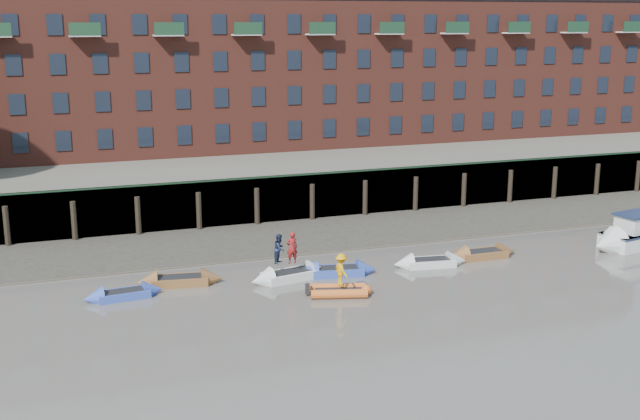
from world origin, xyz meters
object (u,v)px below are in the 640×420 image
rowboat_6 (483,254)px  rowboat_5 (430,262)px  motor_launch (628,237)px  person_rib_crew (341,270)px  rib_tender (341,291)px  person_rower_b (280,249)px  person_rower_a (292,248)px  rowboat_2 (180,281)px  rowboat_4 (337,271)px  rowboat_1 (123,294)px  rowboat_3 (290,275)px

rowboat_6 → rowboat_5: bearing=-172.6°
motor_launch → person_rib_crew: 19.99m
rowboat_6 → rib_tender: 10.81m
rib_tender → person_rower_b: (-2.22, 3.52, 1.49)m
motor_launch → person_rower_b: (-22.06, 1.29, 1.04)m
rowboat_6 → person_rower_a: person_rower_a is taller
rowboat_6 → rowboat_2: bearing=177.3°
person_rower_a → person_rib_crew: person_rower_a is taller
rowboat_6 → person_rower_b: person_rower_b is taller
rowboat_6 → rowboat_4: bearing=-178.1°
person_rower_b → rowboat_6: bearing=-53.1°
person_rib_crew → rowboat_1: bearing=65.6°
rowboat_1 → rib_tender: size_ratio=1.27×
rowboat_3 → person_rib_crew: size_ratio=2.82×
rowboat_1 → person_rower_b: size_ratio=2.53×
rowboat_5 → motor_launch: motor_launch is taller
rowboat_3 → rowboat_6: size_ratio=1.09×
person_rower_a → person_rower_b: size_ratio=1.08×
rowboat_6 → person_rib_crew: bearing=-161.1°
rowboat_3 → rowboat_4: (2.69, -0.14, -0.01)m
person_rib_crew → motor_launch: bearing=-90.6°
person_rower_b → person_rib_crew: person_rower_b is taller
rowboat_5 → motor_launch: 13.27m
rowboat_2 → rib_tender: size_ratio=1.46×
rowboat_2 → rowboat_3: (5.83, -1.12, 0.00)m
rowboat_1 → rowboat_4: bearing=-5.8°
rib_tender → person_rower_a: person_rower_a is taller
motor_launch → person_rower_b: 22.12m
rowboat_6 → motor_launch: motor_launch is taller
rowboat_1 → rowboat_2: size_ratio=0.87×
rowboat_4 → rowboat_6: bearing=11.9°
rowboat_3 → rib_tender: size_ratio=1.50×
rowboat_5 → person_rib_crew: size_ratio=2.59×
rib_tender → person_rib_crew: size_ratio=1.89×
rowboat_4 → rowboat_1: bearing=-169.7°
rowboat_5 → rowboat_3: bearing=-174.4°
person_rib_crew → rowboat_5: bearing=-73.0°
rowboat_5 → person_rower_b: (-8.81, 0.62, 1.50)m
rowboat_5 → motor_launch: (13.25, -0.67, 0.47)m
rowboat_4 → rowboat_5: rowboat_4 is taller
rowboat_5 → person_rib_crew: person_rib_crew is taller
rowboat_2 → motor_launch: 27.47m
person_rib_crew → rowboat_4: bearing=-24.4°
rowboat_3 → motor_launch: bearing=-14.1°
rowboat_4 → motor_launch: bearing=8.0°
motor_launch → person_rib_crew: person_rib_crew is taller
person_rower_a → person_rib_crew: bearing=113.3°
rowboat_4 → motor_launch: size_ratio=0.67×
rowboat_2 → person_rib_crew: (7.53, -4.46, 1.13)m
rib_tender → person_rower_a: (-1.59, 3.30, 1.55)m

